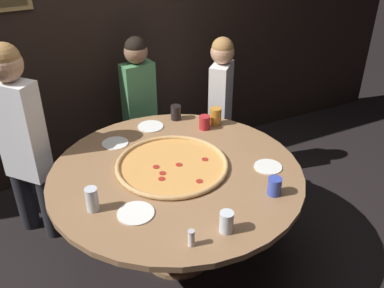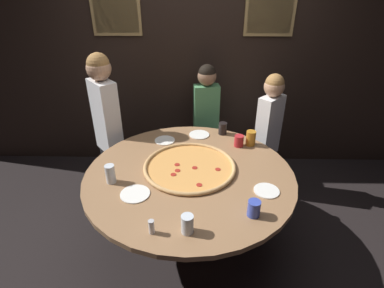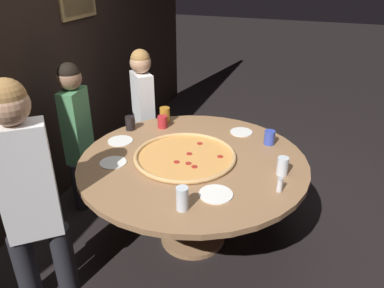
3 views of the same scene
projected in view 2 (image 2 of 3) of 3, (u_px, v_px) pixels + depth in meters
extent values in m
plane|color=black|center=(190.00, 238.00, 2.76)|extent=(24.00, 24.00, 0.00)
cube|color=black|center=(193.00, 58.00, 3.37)|extent=(6.40, 0.06, 2.60)
cube|color=#9E7F4C|center=(116.00, 16.00, 3.13)|extent=(0.52, 0.02, 0.40)
cube|color=#B2A893|center=(116.00, 16.00, 3.12)|extent=(0.46, 0.01, 0.34)
cube|color=#9E7F4C|center=(270.00, 16.00, 3.10)|extent=(0.52, 0.02, 0.40)
cube|color=#936B5B|center=(270.00, 16.00, 3.09)|extent=(0.46, 0.01, 0.34)
cylinder|color=#936B47|center=(189.00, 174.00, 2.40)|extent=(1.67, 1.67, 0.04)
cylinder|color=#936B47|center=(190.00, 209.00, 2.58)|extent=(0.16, 0.16, 0.70)
cylinder|color=#936B47|center=(190.00, 237.00, 2.75)|extent=(0.52, 0.52, 0.04)
cylinder|color=#E0994C|center=(190.00, 167.00, 2.44)|extent=(0.72, 0.72, 0.01)
torus|color=tan|center=(190.00, 166.00, 2.44)|extent=(0.76, 0.76, 0.03)
cylinder|color=#A8281E|center=(177.00, 165.00, 2.46)|extent=(0.04, 0.04, 0.00)
cylinder|color=#A8281E|center=(177.00, 171.00, 2.38)|extent=(0.04, 0.04, 0.00)
cylinder|color=#A8281E|center=(173.00, 174.00, 2.34)|extent=(0.04, 0.04, 0.00)
cylinder|color=#A8281E|center=(199.00, 185.00, 2.22)|extent=(0.04, 0.04, 0.00)
cylinder|color=#A8281E|center=(218.00, 169.00, 2.40)|extent=(0.04, 0.04, 0.00)
cylinder|color=#A8281E|center=(195.00, 168.00, 2.42)|extent=(0.04, 0.04, 0.00)
cylinder|color=#B22328|center=(239.00, 141.00, 2.74)|extent=(0.08, 0.08, 0.11)
cylinder|color=black|center=(223.00, 128.00, 2.95)|extent=(0.08, 0.08, 0.12)
cylinder|color=#384CB7|center=(254.00, 208.00, 1.94)|extent=(0.08, 0.08, 0.11)
cylinder|color=silver|center=(187.00, 224.00, 1.80)|extent=(0.08, 0.08, 0.13)
cylinder|color=#BC7A23|center=(251.00, 138.00, 2.75)|extent=(0.09, 0.09, 0.14)
cylinder|color=silver|center=(110.00, 174.00, 2.24)|extent=(0.07, 0.07, 0.15)
cylinder|color=white|center=(165.00, 140.00, 2.85)|extent=(0.19, 0.19, 0.01)
cylinder|color=white|center=(267.00, 191.00, 2.18)|extent=(0.19, 0.19, 0.01)
cylinder|color=white|center=(199.00, 135.00, 2.95)|extent=(0.20, 0.20, 0.01)
cylinder|color=white|center=(135.00, 194.00, 2.15)|extent=(0.21, 0.21, 0.01)
cylinder|color=silver|center=(152.00, 228.00, 1.81)|extent=(0.04, 0.04, 0.08)
cylinder|color=#B7B7BC|center=(151.00, 222.00, 1.78)|extent=(0.04, 0.04, 0.01)
cylinder|color=#232328|center=(213.00, 154.00, 3.62)|extent=(0.14, 0.14, 0.46)
cylinder|color=#232328|center=(197.00, 155.00, 3.60)|extent=(0.14, 0.14, 0.46)
cube|color=#4C8C59|center=(206.00, 113.00, 3.34)|extent=(0.29, 0.18, 0.64)
sphere|color=#8C664C|center=(207.00, 76.00, 3.13)|extent=(0.20, 0.20, 0.20)
sphere|color=black|center=(207.00, 73.00, 3.12)|extent=(0.18, 0.18, 0.18)
cylinder|color=#232328|center=(119.00, 174.00, 3.20)|extent=(0.20, 0.20, 0.52)
cylinder|color=#232328|center=(109.00, 165.00, 3.36)|extent=(0.20, 0.20, 0.52)
cube|color=white|center=(106.00, 117.00, 2.97)|extent=(0.33, 0.35, 0.73)
sphere|color=tan|center=(99.00, 68.00, 2.73)|extent=(0.23, 0.23, 0.23)
sphere|color=#9E703D|center=(98.00, 64.00, 2.71)|extent=(0.21, 0.21, 0.21)
cylinder|color=#232328|center=(268.00, 167.00, 3.38)|extent=(0.17, 0.17, 0.45)
cylinder|color=#232328|center=(257.00, 174.00, 3.26)|extent=(0.17, 0.17, 0.45)
cube|color=white|center=(269.00, 126.00, 3.05)|extent=(0.30, 0.30, 0.64)
sphere|color=tan|center=(274.00, 87.00, 2.85)|extent=(0.20, 0.20, 0.20)
sphere|color=#9E703D|center=(275.00, 83.00, 2.83)|extent=(0.18, 0.18, 0.18)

